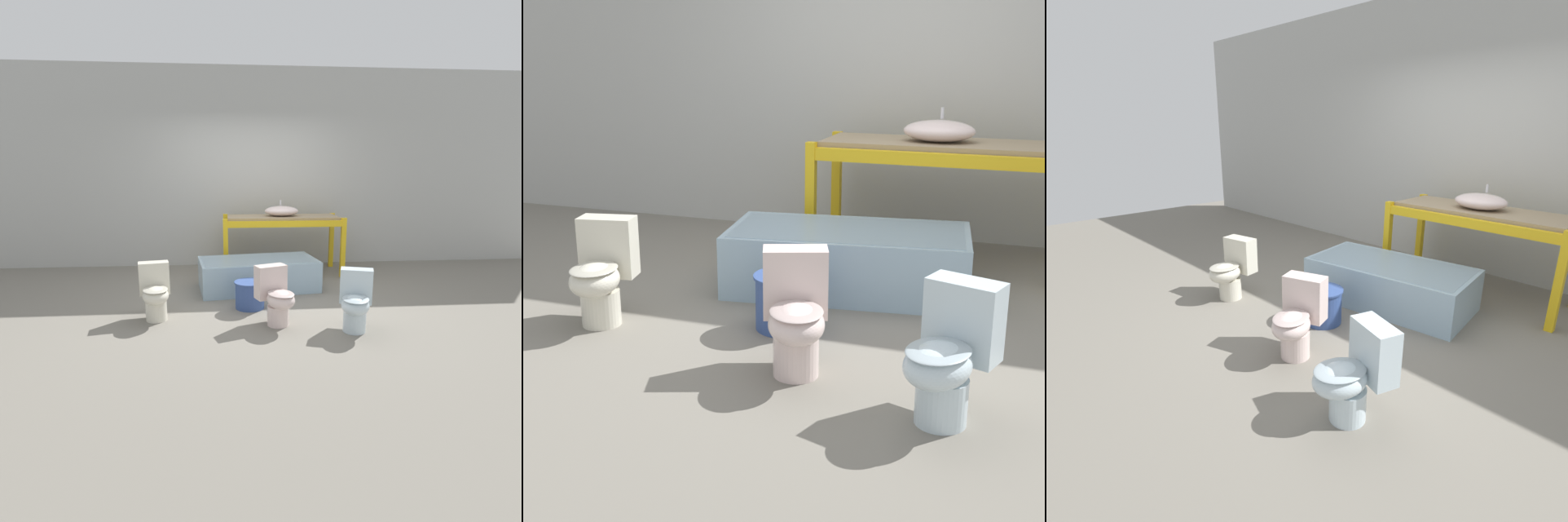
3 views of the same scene
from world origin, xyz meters
TOP-DOWN VIEW (x-y plane):
  - ground_plane at (0.00, 0.00)m, footprint 12.00×12.00m
  - warehouse_wall_rear at (0.00, 1.86)m, footprint 10.80×0.08m
  - shelving_rack at (0.50, 1.16)m, footprint 1.82×0.76m
  - sink_basin at (0.49, 1.14)m, footprint 0.51×0.40m
  - bathtub_main at (0.06, 0.29)m, footprint 1.65×0.99m
  - toilet_near at (-1.14, -0.77)m, footprint 0.39×0.53m
  - toilet_far at (0.15, -1.03)m, footprint 0.45×0.56m
  - toilet_extra at (0.92, -1.26)m, footprint 0.43×0.55m
  - bucket_white at (-0.10, -0.50)m, footprint 0.36×0.36m

SIDE VIEW (x-z plane):
  - ground_plane at x=0.00m, z-range 0.00..0.00m
  - bucket_white at x=-0.10m, z-range 0.01..0.33m
  - bathtub_main at x=0.06m, z-range 0.03..0.44m
  - toilet_near at x=-1.14m, z-range 0.00..0.61m
  - toilet_far at x=0.15m, z-range 0.00..0.61m
  - toilet_extra at x=0.92m, z-range 0.00..0.61m
  - shelving_rack at x=0.50m, z-range 0.31..1.21m
  - sink_basin at x=0.49m, z-range 0.86..1.09m
  - warehouse_wall_rear at x=0.00m, z-range 0.00..3.20m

